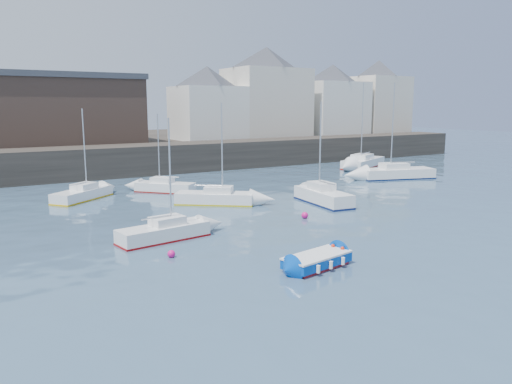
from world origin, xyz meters
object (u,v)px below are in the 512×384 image
sailboat_g (363,162)px  buoy_mid (305,218)px  sailboat_c (323,196)px  sailboat_a (164,232)px  sailboat_f (165,187)px  sailboat_d (397,173)px  sailboat_b (215,198)px  sailboat_h (83,194)px  blue_dinghy (317,260)px  buoy_far (206,205)px  buoy_near (171,257)px

sailboat_g → buoy_mid: bearing=-140.8°
sailboat_c → buoy_mid: 5.13m
sailboat_c → buoy_mid: size_ratio=16.96×
sailboat_c → buoy_mid: (-4.01, -3.16, -0.56)m
sailboat_a → sailboat_f: bearing=68.6°
sailboat_a → sailboat_c: bearing=14.0°
sailboat_a → buoy_mid: size_ratio=14.89×
sailboat_c → sailboat_d: sailboat_d is taller
sailboat_g → buoy_mid: (-21.72, -17.70, -0.55)m
sailboat_b → sailboat_f: size_ratio=1.14×
sailboat_h → buoy_mid: (10.54, -13.88, -0.44)m
sailboat_g → sailboat_b: bearing=-156.6°
blue_dinghy → sailboat_a: size_ratio=0.54×
buoy_mid → buoy_far: (-3.58, 6.98, 0.00)m
sailboat_f → sailboat_c: bearing=-52.8°
sailboat_b → buoy_near: bearing=-126.2°
sailboat_c → sailboat_g: sailboat_g is taller
sailboat_a → buoy_near: sailboat_a is taller
sailboat_b → sailboat_g: sailboat_g is taller
blue_dinghy → sailboat_g: 37.43m
sailboat_f → sailboat_h: size_ratio=0.93×
sailboat_f → buoy_far: size_ratio=14.24×
sailboat_c → sailboat_a: bearing=-166.0°
blue_dinghy → buoy_mid: bearing=56.2°
sailboat_d → buoy_far: size_ratio=20.45×
buoy_mid → sailboat_c: bearing=38.2°
blue_dinghy → buoy_far: bearing=83.0°
sailboat_a → sailboat_d: 29.09m
sailboat_a → sailboat_g: 35.98m
sailboat_d → sailboat_g: sailboat_g is taller
sailboat_g → buoy_far: 27.48m
sailboat_c → sailboat_h: 18.07m
sailboat_h → sailboat_b: bearing=-40.9°
sailboat_c → sailboat_f: sailboat_c is taller
sailboat_d → buoy_mid: size_ratio=21.18×
sailboat_c → buoy_mid: sailboat_c is taller
sailboat_a → buoy_mid: bearing=1.3°
sailboat_h → buoy_far: size_ratio=15.24×
blue_dinghy → sailboat_d: 29.13m
sailboat_f → sailboat_g: (25.74, 3.96, 0.10)m
sailboat_h → buoy_near: size_ratio=18.38×
sailboat_a → blue_dinghy: bearing=-62.7°
blue_dinghy → buoy_near: size_ratio=9.39×
buoy_near → buoy_mid: 10.83m
sailboat_f → buoy_near: size_ratio=17.18×
sailboat_g → sailboat_h: size_ratio=1.41×
sailboat_b → blue_dinghy: bearing=-100.1°
sailboat_b → buoy_far: sailboat_b is taller
blue_dinghy → buoy_mid: size_ratio=8.06×
sailboat_a → buoy_near: bearing=-105.3°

